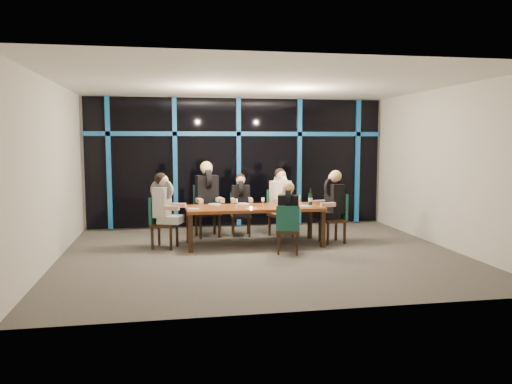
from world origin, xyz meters
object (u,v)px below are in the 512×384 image
(diner_near_mid, at_px, (288,207))
(diner_end_left, at_px, (164,199))
(diner_far_mid, at_px, (241,196))
(diner_end_right, at_px, (333,196))
(chair_far_mid, at_px, (241,212))
(wine_bottle, at_px, (310,199))
(chair_end_left, at_px, (160,220))
(chair_far_left, at_px, (206,208))
(dining_table, at_px, (254,210))
(chair_far_right, at_px, (279,210))
(diner_far_right, at_px, (281,192))
(chair_near_mid, at_px, (288,227))
(diner_far_left, at_px, (207,188))
(water_pitcher, at_px, (290,202))
(chair_end_right, at_px, (336,215))

(diner_near_mid, bearing_deg, diner_end_left, -4.27)
(diner_far_mid, bearing_deg, diner_end_right, -27.61)
(chair_far_mid, height_order, diner_near_mid, diner_near_mid)
(wine_bottle, bearing_deg, chair_end_left, 176.82)
(chair_far_left, distance_m, diner_near_mid, 2.30)
(chair_far_left, relative_size, wine_bottle, 3.13)
(dining_table, height_order, chair_far_right, chair_far_right)
(dining_table, xyz_separation_m, diner_far_right, (0.71, 0.77, 0.25))
(chair_far_left, height_order, chair_near_mid, chair_far_left)
(diner_far_right, bearing_deg, diner_near_mid, -115.88)
(diner_near_mid, bearing_deg, diner_far_right, -81.95)
(chair_near_mid, bearing_deg, wine_bottle, -112.84)
(chair_end_left, relative_size, diner_far_left, 0.92)
(wine_bottle, bearing_deg, diner_far_right, 112.93)
(water_pitcher, bearing_deg, diner_far_right, 96.77)
(chair_far_left, bearing_deg, dining_table, -61.40)
(wine_bottle, bearing_deg, chair_near_mid, -129.42)
(chair_far_right, bearing_deg, diner_far_mid, 155.76)
(chair_far_right, bearing_deg, chair_far_mid, 150.45)
(chair_far_mid, distance_m, wine_bottle, 1.70)
(wine_bottle, bearing_deg, chair_end_right, 6.53)
(chair_far_mid, height_order, chair_end_right, chair_end_right)
(chair_far_mid, distance_m, diner_far_mid, 0.37)
(chair_far_left, xyz_separation_m, chair_far_right, (1.52, -0.22, -0.06))
(diner_near_mid, height_order, water_pitcher, diner_near_mid)
(chair_far_left, bearing_deg, diner_far_right, -20.31)
(diner_end_right, bearing_deg, wine_bottle, -92.21)
(chair_end_left, xyz_separation_m, diner_far_right, (2.49, 0.72, 0.39))
(chair_far_right, bearing_deg, diner_end_left, -178.17)
(chair_far_right, height_order, diner_end_right, diner_end_right)
(chair_far_mid, distance_m, chair_end_right, 2.05)
(chair_far_mid, height_order, diner_far_mid, diner_far_mid)
(chair_far_right, distance_m, diner_end_left, 2.56)
(wine_bottle, xyz_separation_m, water_pitcher, (-0.42, -0.06, -0.04))
(chair_far_left, bearing_deg, diner_near_mid, -64.51)
(diner_end_right, height_order, wine_bottle, diner_end_right)
(chair_near_mid, bearing_deg, diner_far_left, -39.12)
(chair_far_left, distance_m, chair_far_mid, 0.73)
(chair_far_right, bearing_deg, chair_near_mid, -115.04)
(chair_far_left, relative_size, water_pitcher, 5.90)
(wine_bottle, bearing_deg, diner_near_mid, -131.20)
(chair_far_right, xyz_separation_m, chair_end_right, (0.95, -0.90, 0.00))
(chair_end_right, height_order, wine_bottle, wine_bottle)
(chair_end_left, xyz_separation_m, water_pitcher, (2.44, -0.22, 0.30))
(dining_table, relative_size, chair_far_left, 2.42)
(diner_far_left, bearing_deg, diner_near_mid, -63.49)
(chair_far_mid, height_order, diner_end_left, diner_end_left)
(chair_far_right, height_order, chair_near_mid, chair_far_right)
(dining_table, relative_size, chair_far_right, 2.66)
(diner_far_right, relative_size, diner_near_mid, 1.11)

